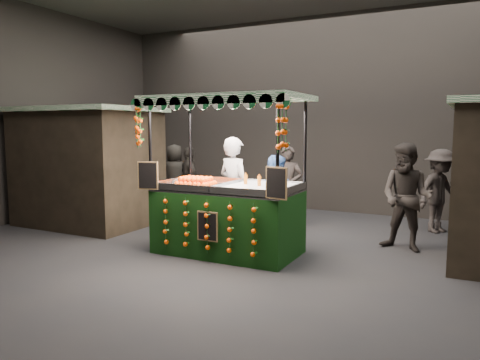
% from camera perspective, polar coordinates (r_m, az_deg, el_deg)
% --- Properties ---
extents(ground, '(12.00, 12.00, 0.00)m').
position_cam_1_polar(ground, '(7.64, 0.58, -9.89)').
color(ground, black).
rests_on(ground, ground).
extents(market_hall, '(12.10, 10.10, 5.05)m').
position_cam_1_polar(market_hall, '(7.43, 0.61, 16.01)').
color(market_hall, black).
rests_on(market_hall, ground).
extents(neighbour_stall_left, '(3.00, 2.20, 2.60)m').
position_cam_1_polar(neighbour_stall_left, '(10.79, -18.39, 1.68)').
color(neighbour_stall_left, black).
rests_on(neighbour_stall_left, ground).
extents(juice_stall, '(2.77, 1.63, 2.69)m').
position_cam_1_polar(juice_stall, '(7.84, -1.56, -3.21)').
color(juice_stall, black).
rests_on(juice_stall, ground).
extents(vendor_grey, '(0.84, 0.68, 1.99)m').
position_cam_1_polar(vendor_grey, '(8.69, -0.72, -1.18)').
color(vendor_grey, gray).
rests_on(vendor_grey, ground).
extents(vendor_blue, '(0.92, 0.77, 1.66)m').
position_cam_1_polar(vendor_blue, '(8.44, 4.26, -2.53)').
color(vendor_blue, navy).
rests_on(vendor_blue, ground).
extents(shopper_0, '(0.69, 0.49, 1.77)m').
position_cam_1_polar(shopper_0, '(9.91, 5.95, -0.88)').
color(shopper_0, black).
rests_on(shopper_0, ground).
extents(shopper_1, '(1.07, 0.92, 1.90)m').
position_cam_1_polar(shopper_1, '(8.52, 20.03, -2.03)').
color(shopper_1, black).
rests_on(shopper_1, ground).
extents(shopper_2, '(1.03, 0.94, 1.69)m').
position_cam_1_polar(shopper_2, '(11.37, -6.29, -0.15)').
color(shopper_2, black).
rests_on(shopper_2, ground).
extents(shopper_3, '(1.18, 1.28, 1.73)m').
position_cam_1_polar(shopper_3, '(10.27, 23.60, -1.26)').
color(shopper_3, '#2B2523').
rests_on(shopper_3, ground).
extents(shopper_4, '(0.96, 0.77, 1.72)m').
position_cam_1_polar(shopper_4, '(12.53, -8.13, 0.50)').
color(shopper_4, black).
rests_on(shopper_4, ground).
extents(shopper_5, '(1.19, 1.54, 1.63)m').
position_cam_1_polar(shopper_5, '(10.42, 26.24, -1.57)').
color(shopper_5, '#2C2524').
rests_on(shopper_5, ground).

